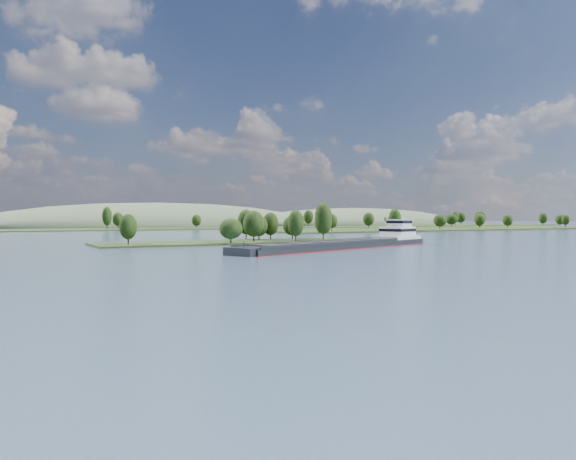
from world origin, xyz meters
TOP-DOWN VIEW (x-y plane):
  - ground at (0.00, 120.00)m, footprint 1800.00×1800.00m
  - tree_island at (8.49, 178.90)m, footprint 100.00×33.35m
  - right_bank at (231.20, 299.78)m, footprint 320.00×90.00m
  - back_shoreline at (9.54, 399.83)m, footprint 900.00×60.00m
  - hill_east at (260.00, 470.00)m, footprint 260.00×140.00m
  - hill_west at (60.00, 500.00)m, footprint 320.00×160.00m
  - cargo_barge at (22.30, 134.54)m, footprint 87.35×42.09m

SIDE VIEW (x-z plane):
  - ground at x=0.00m, z-range 0.00..0.00m
  - hill_east at x=260.00m, z-range -18.00..18.00m
  - hill_west at x=60.00m, z-range -22.00..22.00m
  - back_shoreline at x=9.54m, z-range -7.62..9.16m
  - right_bank at x=231.20m, z-range -6.64..8.69m
  - cargo_barge at x=22.30m, z-range -4.53..7.58m
  - tree_island at x=8.49m, z-range -3.98..11.91m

